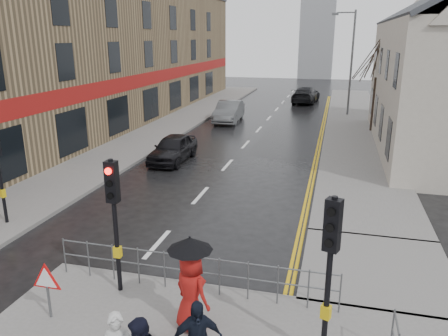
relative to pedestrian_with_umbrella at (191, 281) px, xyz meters
The scene contains 17 objects.
ground 2.84m from the pedestrian_with_umbrella, 162.10° to the left, with size 120.00×120.00×0.00m, color black.
left_pavement 25.42m from the pedestrian_with_umbrella, 110.55° to the left, with size 4.00×44.00×0.14m, color #605E5B.
right_pavement 26.13m from the pedestrian_with_umbrella, 80.99° to the left, with size 4.00×40.00×0.14m, color #605E5B.
pavement_bridge_right 5.70m from the pedestrian_with_umbrella, 42.75° to the left, with size 4.00×4.20×0.14m, color #605E5B.
building_left_terrace 27.21m from the pedestrian_with_umbrella, 122.32° to the left, with size 8.00×42.00×10.00m, color #866F4D.
church_tower 63.26m from the pedestrian_with_umbrella, 90.83° to the left, with size 5.00×5.00×18.00m, color gray.
traffic_signal_near_left 2.68m from the pedestrian_with_umbrella, 156.21° to the left, with size 0.28×0.27×3.40m.
traffic_signal_near_right 3.03m from the pedestrian_with_umbrella, ahead, with size 0.34×0.33×3.40m.
guard_railing_front 1.52m from the pedestrian_with_umbrella, 108.52° to the left, with size 7.14×0.04×1.00m.
warning_sign 3.25m from the pedestrian_with_umbrella, behind, with size 0.80×0.07×1.35m.
street_lamp 29.18m from the pedestrian_with_umbrella, 83.25° to the left, with size 1.83×0.25×8.00m.
tree_near 23.66m from the pedestrian_with_umbrella, 77.41° to the left, with size 2.40×2.40×6.58m.
tree_far 31.44m from the pedestrian_with_umbrella, 79.71° to the left, with size 2.40×2.40×5.64m.
pedestrian_with_umbrella is the anchor object (origin of this frame).
car_parked 13.85m from the pedestrian_with_umbrella, 112.53° to the left, with size 1.62×4.02×1.37m, color black.
car_mid 24.61m from the pedestrian_with_umbrella, 102.03° to the left, with size 1.64×4.70×1.55m, color #4D5053.
car_far 35.55m from the pedestrian_with_umbrella, 90.44° to the left, with size 2.15×5.30×1.54m, color black.
Camera 1 is at (5.11, -8.42, 6.23)m, focal length 35.00 mm.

